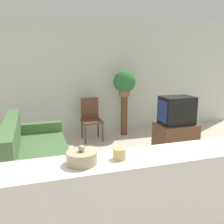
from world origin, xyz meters
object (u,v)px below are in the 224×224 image
couch (34,158)px  wooden_chair (91,117)px  television (177,110)px  potted_plant (124,82)px  decorative_bowl (82,157)px

couch → wooden_chair: 1.96m
television → wooden_chair: bearing=141.1°
potted_plant → television: bearing=-63.1°
couch → television: 2.73m
couch → television: (2.66, 0.36, 0.50)m
couch → potted_plant: potted_plant is taller
wooden_chair → television: bearing=-38.9°
wooden_chair → potted_plant: size_ratio=1.57×
television → potted_plant: potted_plant is taller
couch → wooden_chair: (1.23, 1.51, 0.20)m
wooden_chair → couch: bearing=-129.1°
potted_plant → decorative_bowl: (-1.65, -3.48, -0.22)m
wooden_chair → decorative_bowl: bearing=-103.8°
potted_plant → decorative_bowl: size_ratio=2.36×
couch → television: bearing=7.7°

